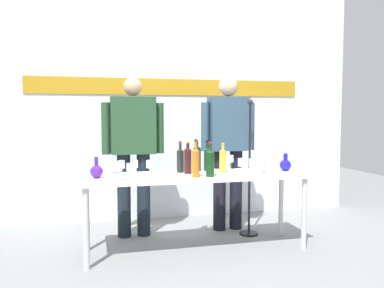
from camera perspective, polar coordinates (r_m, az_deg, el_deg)
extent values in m
plane|color=gray|center=(3.93, 0.56, -14.96)|extent=(10.00, 10.00, 0.00)
cube|color=white|center=(4.99, -3.28, 6.63)|extent=(4.84, 0.10, 3.00)
cube|color=#B17F19|center=(4.94, -3.16, 8.18)|extent=(3.38, 0.01, 0.20)
cube|color=white|center=(3.75, 0.56, -4.63)|extent=(2.13, 0.58, 0.04)
cylinder|color=silver|center=(3.48, -14.97, -11.67)|extent=(0.05, 0.05, 0.69)
cylinder|color=silver|center=(3.99, 15.80, -9.63)|extent=(0.05, 0.05, 0.69)
cylinder|color=silver|center=(3.94, -14.88, -9.78)|extent=(0.05, 0.05, 0.69)
cylinder|color=silver|center=(4.40, 12.66, -8.27)|extent=(0.05, 0.05, 0.69)
sphere|color=#4B1E8D|center=(3.61, -13.55, -3.89)|extent=(0.11, 0.11, 0.11)
cylinder|color=#4B1E8D|center=(3.59, -13.57, -2.48)|extent=(0.03, 0.03, 0.09)
sphere|color=#1B15B2|center=(4.06, 13.26, -2.98)|extent=(0.11, 0.11, 0.11)
cylinder|color=#1B15B2|center=(4.05, 13.28, -1.83)|extent=(0.04, 0.04, 0.07)
cylinder|color=black|center=(4.27, -9.74, -7.30)|extent=(0.14, 0.14, 0.88)
cylinder|color=black|center=(4.29, -6.96, -7.21)|extent=(0.14, 0.14, 0.88)
cube|color=#234429|center=(4.20, -8.46, 2.66)|extent=(0.46, 0.22, 0.59)
cylinder|color=#234429|center=(4.18, -12.27, 2.19)|extent=(0.09, 0.09, 0.53)
cylinder|color=#234429|center=(4.24, -4.68, 2.30)|extent=(0.09, 0.09, 0.53)
sphere|color=tan|center=(4.21, -8.52, 8.15)|extent=(0.19, 0.19, 0.19)
cylinder|color=black|center=(4.48, 3.96, -6.65)|extent=(0.14, 0.14, 0.89)
cylinder|color=black|center=(4.54, 6.31, -6.51)|extent=(0.14, 0.14, 0.89)
cube|color=#30495E|center=(4.43, 5.21, 2.89)|extent=(0.43, 0.22, 0.59)
cylinder|color=#30495E|center=(4.35, 1.90, 2.49)|extent=(0.09, 0.09, 0.53)
cylinder|color=#30495E|center=(4.52, 8.39, 2.52)|extent=(0.09, 0.09, 0.53)
sphere|color=#CFAA86|center=(4.44, 5.25, 8.23)|extent=(0.21, 0.21, 0.21)
cylinder|color=gold|center=(3.82, 4.44, -2.59)|extent=(0.07, 0.07, 0.21)
cone|color=gold|center=(3.81, 4.45, -0.84)|extent=(0.07, 0.07, 0.03)
cylinder|color=gold|center=(3.80, 4.45, -0.54)|extent=(0.03, 0.03, 0.06)
cylinder|color=gold|center=(3.80, 4.45, 0.06)|extent=(0.03, 0.03, 0.02)
cylinder|color=#CB671C|center=(3.54, 0.54, -2.91)|extent=(0.07, 0.07, 0.24)
cone|color=#CB671C|center=(3.53, 0.54, -0.81)|extent=(0.07, 0.07, 0.03)
cylinder|color=#CB671C|center=(3.52, 0.54, -0.30)|extent=(0.02, 0.02, 0.09)
cylinder|color=black|center=(3.52, 0.54, 0.55)|extent=(0.03, 0.03, 0.02)
cylinder|color=black|center=(3.95, -0.63, -2.33)|extent=(0.07, 0.07, 0.21)
cone|color=black|center=(3.94, -0.63, -0.61)|extent=(0.07, 0.07, 0.03)
cylinder|color=black|center=(3.94, -0.63, -0.30)|extent=(0.03, 0.03, 0.07)
cylinder|color=gold|center=(3.94, -0.63, 0.31)|extent=(0.03, 0.03, 0.02)
cylinder|color=#16321E|center=(3.96, 2.19, -2.37)|extent=(0.06, 0.06, 0.21)
cone|color=#16321E|center=(3.95, 2.19, -0.71)|extent=(0.06, 0.06, 0.03)
cylinder|color=#16321E|center=(3.94, 2.19, -0.30)|extent=(0.03, 0.03, 0.08)
cylinder|color=black|center=(3.94, 2.20, 0.39)|extent=(0.03, 0.03, 0.02)
cylinder|color=#361515|center=(3.75, -0.60, -2.56)|extent=(0.07, 0.07, 0.23)
cone|color=#361515|center=(3.74, -0.60, -0.65)|extent=(0.07, 0.07, 0.03)
cylinder|color=#361515|center=(3.74, -0.60, -0.35)|extent=(0.03, 0.03, 0.06)
cylinder|color=gold|center=(3.73, -0.60, 0.25)|extent=(0.03, 0.03, 0.02)
cylinder|color=black|center=(3.94, 0.73, -2.23)|extent=(0.07, 0.07, 0.23)
cone|color=black|center=(3.93, 0.73, -0.38)|extent=(0.07, 0.07, 0.03)
cylinder|color=black|center=(3.93, 0.73, -0.07)|extent=(0.02, 0.02, 0.07)
cylinder|color=gold|center=(3.93, 0.73, 0.53)|extent=(0.03, 0.03, 0.02)
cylinder|color=#133A17|center=(3.58, 2.62, -2.97)|extent=(0.08, 0.08, 0.22)
cone|color=#133A17|center=(3.57, 2.63, -1.01)|extent=(0.08, 0.08, 0.03)
cylinder|color=#133A17|center=(3.57, 2.63, -0.59)|extent=(0.02, 0.02, 0.08)
cylinder|color=#AD2828|center=(3.56, 2.63, 0.18)|extent=(0.03, 0.03, 0.02)
cylinder|color=black|center=(3.84, -1.70, -2.53)|extent=(0.07, 0.07, 0.21)
cone|color=black|center=(3.83, -1.70, -0.79)|extent=(0.07, 0.07, 0.03)
cylinder|color=black|center=(3.83, -1.70, -0.39)|extent=(0.02, 0.02, 0.08)
cylinder|color=red|center=(3.83, -1.70, 0.30)|extent=(0.03, 0.03, 0.02)
cylinder|color=white|center=(3.68, -6.10, -4.49)|extent=(0.06, 0.06, 0.00)
cylinder|color=white|center=(3.68, -6.11, -3.95)|extent=(0.01, 0.01, 0.07)
cylinder|color=white|center=(3.67, -6.12, -2.87)|extent=(0.06, 0.06, 0.07)
cylinder|color=white|center=(3.46, -8.88, -5.08)|extent=(0.05, 0.05, 0.00)
cylinder|color=white|center=(3.46, -8.88, -4.50)|extent=(0.01, 0.01, 0.07)
cylinder|color=white|center=(3.45, -8.90, -3.34)|extent=(0.06, 0.06, 0.07)
cylinder|color=white|center=(3.74, -8.20, -4.38)|extent=(0.06, 0.06, 0.00)
cylinder|color=white|center=(3.73, -8.20, -3.88)|extent=(0.01, 0.01, 0.06)
cylinder|color=white|center=(3.73, -8.22, -2.86)|extent=(0.06, 0.06, 0.07)
cylinder|color=white|center=(3.82, -11.58, -4.23)|extent=(0.06, 0.06, 0.00)
cylinder|color=white|center=(3.82, -11.59, -3.75)|extent=(0.01, 0.01, 0.06)
cylinder|color=white|center=(3.81, -11.61, -2.68)|extent=(0.06, 0.06, 0.08)
cylinder|color=white|center=(3.72, -10.08, -4.45)|extent=(0.05, 0.05, 0.00)
cylinder|color=white|center=(3.71, -10.09, -3.94)|extent=(0.01, 0.01, 0.06)
cylinder|color=white|center=(3.70, -10.10, -2.90)|extent=(0.06, 0.06, 0.07)
cylinder|color=white|center=(3.43, -10.46, -5.19)|extent=(0.06, 0.06, 0.00)
cylinder|color=white|center=(3.42, -10.47, -4.52)|extent=(0.01, 0.01, 0.08)
cylinder|color=white|center=(3.41, -10.49, -3.15)|extent=(0.06, 0.06, 0.09)
cylinder|color=white|center=(3.82, 7.10, -4.19)|extent=(0.05, 0.05, 0.00)
cylinder|color=white|center=(3.81, 7.11, -3.68)|extent=(0.01, 0.01, 0.07)
cylinder|color=white|center=(3.80, 7.12, -2.63)|extent=(0.07, 0.07, 0.08)
cylinder|color=white|center=(4.06, 5.57, -3.67)|extent=(0.05, 0.05, 0.00)
cylinder|color=white|center=(4.05, 5.58, -3.13)|extent=(0.01, 0.01, 0.07)
cylinder|color=white|center=(4.04, 5.58, -2.10)|extent=(0.06, 0.06, 0.07)
cylinder|color=white|center=(3.72, 10.12, -4.45)|extent=(0.06, 0.06, 0.00)
cylinder|color=white|center=(3.71, 10.13, -3.89)|extent=(0.01, 0.01, 0.07)
cylinder|color=white|center=(3.70, 10.14, -2.80)|extent=(0.06, 0.06, 0.07)
cylinder|color=white|center=(3.68, 8.65, -4.52)|extent=(0.05, 0.05, 0.00)
cylinder|color=white|center=(3.67, 8.66, -3.88)|extent=(0.01, 0.01, 0.08)
cylinder|color=white|center=(3.66, 8.67, -2.67)|extent=(0.07, 0.07, 0.08)
cylinder|color=white|center=(3.95, 10.32, -3.94)|extent=(0.06, 0.06, 0.00)
cylinder|color=white|center=(3.95, 10.33, -3.39)|extent=(0.01, 0.01, 0.07)
cylinder|color=white|center=(3.94, 10.34, -2.27)|extent=(0.06, 0.06, 0.08)
cylinder|color=white|center=(3.86, 9.91, -4.13)|extent=(0.06, 0.06, 0.00)
cylinder|color=white|center=(3.85, 9.92, -3.61)|extent=(0.01, 0.01, 0.07)
cylinder|color=white|center=(3.84, 9.93, -2.48)|extent=(0.06, 0.06, 0.09)
cylinder|color=black|center=(4.44, 8.16, -12.59)|extent=(0.20, 0.20, 0.02)
cylinder|color=black|center=(4.29, 8.25, -3.77)|extent=(0.02, 0.02, 1.39)
sphere|color=#232328|center=(4.25, 8.36, 5.99)|extent=(0.06, 0.06, 0.06)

